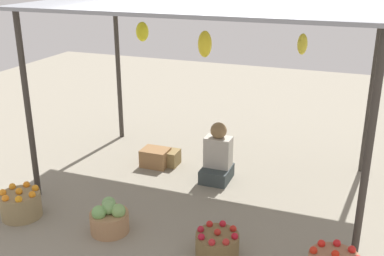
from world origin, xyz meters
name	(u,v)px	position (x,y,z in m)	size (l,w,h in m)	color
ground_plane	(208,182)	(0.00, 0.00, 0.00)	(14.00, 14.00, 0.00)	gray
market_stall_structure	(210,16)	(-0.01, 0.00, 2.11)	(3.99, 2.42, 2.26)	#38332D
vendor_person	(218,158)	(0.08, 0.12, 0.30)	(0.36, 0.44, 0.78)	#363F40
basket_oranges	(21,204)	(-1.69, -1.54, 0.15)	(0.44, 0.44, 0.35)	#917C54
basket_cabbages	(109,218)	(-0.60, -1.47, 0.15)	(0.41, 0.41, 0.36)	#A57B54
basket_red_apples	(217,244)	(0.59, -1.47, 0.12)	(0.43, 0.43, 0.29)	brown
wooden_crate_near_vendor	(164,157)	(-0.77, 0.32, 0.11)	(0.43, 0.25, 0.21)	olive
wooden_crate_stacked_rear	(155,157)	(-0.85, 0.22, 0.12)	(0.37, 0.29, 0.25)	olive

